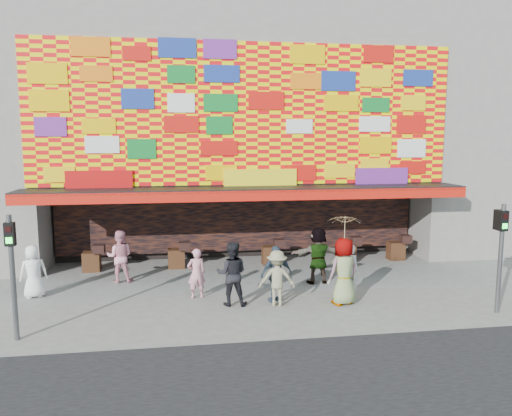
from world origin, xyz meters
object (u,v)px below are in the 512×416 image
object	(u,v)px
signal_right	(501,246)
ped_b	(196,273)
ped_h	(349,271)
parasol	(345,231)
ped_d	(277,278)
ped_i	(120,256)
ped_a	(33,271)
ped_c	(232,274)
signal_left	(12,263)
ped_e	(276,274)
ped_f	(318,255)
ped_g	(344,271)

from	to	relation	value
signal_right	ped_b	distance (m)	8.54
ped_h	parasol	distance (m)	1.43
ped_d	ped_i	world-z (taller)	ped_i
signal_right	ped_a	world-z (taller)	signal_right
ped_c	ped_h	xyz separation A→B (m)	(3.48, 0.04, -0.09)
ped_a	signal_left	bearing A→B (deg)	81.05
ped_c	parasol	size ratio (longest dim) A/B	1.00
ped_e	ped_i	size ratio (longest dim) A/B	0.96
ped_a	ped_b	world-z (taller)	ped_a
ped_c	ped_f	distance (m)	3.48
signal_right	ped_e	distance (m)	6.16
signal_left	ped_h	xyz separation A→B (m)	(8.77, 1.77, -1.03)
ped_b	ped_d	size ratio (longest dim) A/B	0.94
ped_i	ped_b	bearing A→B (deg)	142.93
ped_f	ped_g	distance (m)	2.16
ped_a	ped_c	bearing A→B (deg)	147.50
signal_left	ped_f	size ratio (longest dim) A/B	1.61
ped_i	parasol	size ratio (longest dim) A/B	0.94
signal_left	ped_d	size ratio (longest dim) A/B	1.88
signal_left	ped_b	xyz separation A→B (m)	(4.32, 2.52, -1.11)
ped_c	ped_i	bearing A→B (deg)	-29.23
ped_e	ped_f	world-z (taller)	ped_f
ped_c	ped_f	world-z (taller)	ped_f
signal_right	ped_d	bearing A→B (deg)	165.77
parasol	ped_h	bearing A→B (deg)	55.86
parasol	ped_e	bearing A→B (deg)	165.41
signal_left	ped_g	world-z (taller)	signal_left
ped_f	ped_h	size ratio (longest dim) A/B	1.13
ped_h	signal_right	bearing A→B (deg)	155.65
ped_c	parasol	bearing A→B (deg)	-177.14
ped_d	ped_f	world-z (taller)	ped_f
ped_h	ped_i	size ratio (longest dim) A/B	0.96
ped_a	ped_i	distance (m)	2.68
ped_b	ped_h	size ratio (longest dim) A/B	0.90
ped_e	ped_h	size ratio (longest dim) A/B	1.01
ped_i	ped_a	bearing A→B (deg)	31.13
ped_e	ped_f	xyz separation A→B (m)	(1.71, 1.67, 0.10)
signal_left	ped_c	distance (m)	5.64
ped_f	ped_h	bearing A→B (deg)	102.52
signal_left	ped_a	xyz separation A→B (m)	(-0.49, 3.28, -1.06)
parasol	ped_g	bearing A→B (deg)	0.00
ped_i	ped_d	bearing A→B (deg)	149.40
ped_b	ped_i	world-z (taller)	ped_i
signal_right	ped_e	bearing A→B (deg)	162.88
ped_e	ped_g	world-z (taller)	ped_g
ped_d	signal_left	bearing A→B (deg)	18.24
ped_e	ped_g	bearing A→B (deg)	150.31
ped_c	ped_i	size ratio (longest dim) A/B	1.06
ped_g	ped_i	size ratio (longest dim) A/B	1.12
ped_i	ped_e	bearing A→B (deg)	152.31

